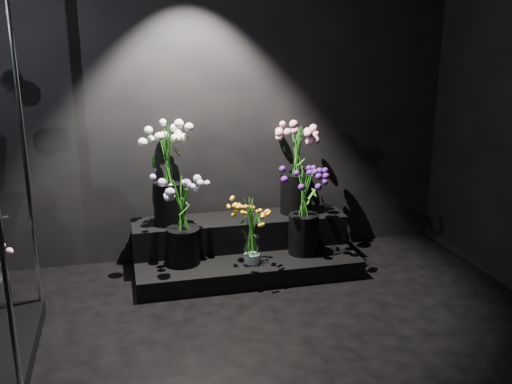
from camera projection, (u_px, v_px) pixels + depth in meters
name	position (u px, v px, depth m)	size (l,w,h in m)	color
wall_back	(217.00, 91.00, 4.62)	(4.00, 4.00, 0.00)	black
display_riser	(243.00, 248.00, 4.66)	(1.75, 0.78, 0.39)	black
bouquet_orange_bells	(252.00, 230.00, 4.33)	(0.31, 0.31, 0.52)	white
bouquet_lilac	(182.00, 216.00, 4.30)	(0.45, 0.45, 0.68)	black
bouquet_purple	(304.00, 207.00, 4.49)	(0.39, 0.39, 0.70)	black
bouquet_cream_roses	(168.00, 166.00, 4.42)	(0.47, 0.47, 0.81)	black
bouquet_pink_roses	(297.00, 162.00, 4.71)	(0.48, 0.48, 0.76)	black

